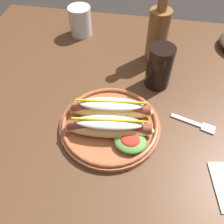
# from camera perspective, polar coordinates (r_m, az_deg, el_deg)

# --- Properties ---
(ground_plane) EXTENTS (8.00, 8.00, 0.00)m
(ground_plane) POSITION_cam_1_polar(r_m,az_deg,el_deg) (1.36, 3.67, -19.18)
(ground_plane) COLOR #2D2826
(dining_table) EXTENTS (1.25, 0.98, 0.74)m
(dining_table) POSITION_cam_1_polar(r_m,az_deg,el_deg) (0.78, 6.01, -2.69)
(dining_table) COLOR #51331E
(dining_table) RESTS_ON ground_plane
(hot_dog_plate) EXTENTS (0.27, 0.27, 0.08)m
(hot_dog_plate) POSITION_cam_1_polar(r_m,az_deg,el_deg) (0.63, -0.28, -2.49)
(hot_dog_plate) COLOR #9E5633
(hot_dog_plate) RESTS_ON dining_table
(fork) EXTENTS (0.12, 0.05, 0.00)m
(fork) POSITION_cam_1_polar(r_m,az_deg,el_deg) (0.70, 19.23, -2.73)
(fork) COLOR silver
(fork) RESTS_ON dining_table
(soda_cup) EXTENTS (0.08, 0.08, 0.13)m
(soda_cup) POSITION_cam_1_polar(r_m,az_deg,el_deg) (0.73, 11.06, 10.37)
(soda_cup) COLOR black
(soda_cup) RESTS_ON dining_table
(water_cup) EXTENTS (0.08, 0.08, 0.10)m
(water_cup) POSITION_cam_1_polar(r_m,az_deg,el_deg) (0.96, -7.50, 20.45)
(water_cup) COLOR silver
(water_cup) RESTS_ON dining_table
(glass_bottle) EXTENTS (0.07, 0.07, 0.26)m
(glass_bottle) POSITION_cam_1_polar(r_m,az_deg,el_deg) (0.81, 10.72, 17.82)
(glass_bottle) COLOR brown
(glass_bottle) RESTS_ON dining_table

